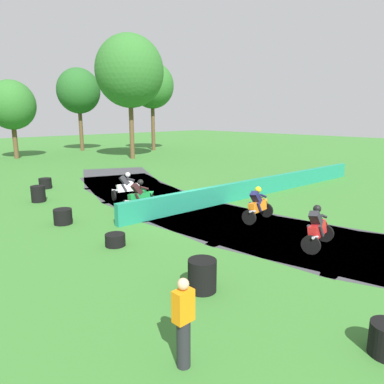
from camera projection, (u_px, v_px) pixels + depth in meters
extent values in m
plane|color=#38752D|center=(188.00, 211.00, 15.99)|extent=(120.00, 120.00, 0.00)
cube|color=#3D3D42|center=(118.00, 176.00, 24.87)|extent=(7.71, 9.25, 0.01)
cube|color=#3D3D42|center=(128.00, 185.00, 21.71)|extent=(6.94, 9.08, 0.01)
cube|color=#3D3D42|center=(150.00, 197.00, 18.74)|extent=(6.05, 8.75, 0.01)
cube|color=#3D3D42|center=(188.00, 211.00, 16.01)|extent=(5.04, 8.26, 0.01)
cube|color=#3D3D42|center=(251.00, 228.00, 13.59)|extent=(5.28, 8.38, 0.01)
cube|color=#3D3D42|center=(347.00, 248.00, 11.51)|extent=(6.26, 8.84, 0.01)
cube|color=#1E8466|center=(262.00, 186.00, 19.23)|extent=(17.64, 1.23, 0.90)
cylinder|color=black|center=(140.00, 192.00, 18.41)|extent=(0.29, 0.73, 0.74)
cylinder|color=black|center=(114.00, 195.00, 17.78)|extent=(0.29, 0.73, 0.74)
cube|color=silver|center=(127.00, 188.00, 18.10)|extent=(1.06, 0.64, 0.46)
ellipsoid|color=silver|center=(130.00, 183.00, 18.19)|extent=(0.51, 0.44, 0.30)
cone|color=silver|center=(139.00, 184.00, 18.41)|extent=(0.45, 0.45, 0.47)
cylinder|color=#B2B2B7|center=(116.00, 190.00, 17.72)|extent=(0.42, 0.23, 0.18)
cube|color=#28282D|center=(124.00, 181.00, 18.08)|extent=(0.53, 0.49, 0.62)
sphere|color=white|center=(128.00, 175.00, 18.18)|extent=(0.26, 0.26, 0.26)
cylinder|color=#28282D|center=(129.00, 180.00, 18.36)|extent=(0.43, 0.24, 0.24)
cylinder|color=#28282D|center=(131.00, 179.00, 18.04)|extent=(0.43, 0.24, 0.24)
cylinder|color=#28282D|center=(122.00, 188.00, 18.18)|extent=(0.26, 0.26, 0.42)
cylinder|color=#28282D|center=(124.00, 188.00, 17.86)|extent=(0.26, 0.26, 0.42)
cylinder|color=black|center=(153.00, 202.00, 16.44)|extent=(0.13, 0.67, 0.67)
cylinder|color=black|center=(126.00, 206.00, 15.57)|extent=(0.13, 0.67, 0.67)
cube|color=#198438|center=(139.00, 197.00, 15.97)|extent=(1.02, 0.39, 0.43)
ellipsoid|color=#198438|center=(142.00, 191.00, 16.05)|extent=(0.46, 0.33, 0.27)
cone|color=#198438|center=(152.00, 193.00, 16.38)|extent=(0.41, 0.37, 0.44)
cylinder|color=#B2B2B7|center=(129.00, 201.00, 15.51)|extent=(0.41, 0.13, 0.17)
cube|color=#331919|center=(137.00, 189.00, 15.87)|extent=(0.51, 0.37, 0.60)
sphere|color=black|center=(140.00, 182.00, 15.97)|extent=(0.26, 0.26, 0.26)
cylinder|color=#331919|center=(140.00, 188.00, 16.18)|extent=(0.43, 0.14, 0.24)
cylinder|color=#331919|center=(144.00, 188.00, 15.90)|extent=(0.43, 0.14, 0.24)
cylinder|color=#331919|center=(134.00, 197.00, 15.99)|extent=(0.27, 0.16, 0.42)
cylinder|color=#331919|center=(138.00, 198.00, 15.71)|extent=(0.27, 0.16, 0.42)
cylinder|color=black|center=(266.00, 210.00, 14.96)|extent=(0.17, 0.67, 0.67)
cylinder|color=black|center=(249.00, 217.00, 13.91)|extent=(0.17, 0.67, 0.67)
cube|color=orange|center=(257.00, 206.00, 14.39)|extent=(1.03, 0.44, 0.43)
ellipsoid|color=orange|center=(259.00, 199.00, 14.49)|extent=(0.47, 0.36, 0.27)
cone|color=orange|center=(265.00, 200.00, 14.88)|extent=(0.43, 0.38, 0.44)
cylinder|color=#B2B2B7|center=(253.00, 212.00, 13.87)|extent=(0.42, 0.14, 0.17)
cube|color=#1E1E4C|center=(256.00, 197.00, 14.28)|extent=(0.53, 0.35, 0.60)
sphere|color=yellow|center=(258.00, 190.00, 14.40)|extent=(0.26, 0.26, 0.26)
cylinder|color=#1E1E4C|center=(255.00, 196.00, 14.60)|extent=(0.43, 0.13, 0.24)
cylinder|color=#1E1E4C|center=(263.00, 196.00, 14.37)|extent=(0.43, 0.13, 0.24)
cylinder|color=#1E1E4C|center=(251.00, 207.00, 14.37)|extent=(0.28, 0.15, 0.42)
cylinder|color=#1E1E4C|center=(259.00, 207.00, 14.14)|extent=(0.28, 0.15, 0.42)
cylinder|color=black|center=(325.00, 233.00, 12.07)|extent=(0.20, 0.69, 0.68)
cylinder|color=black|center=(311.00, 245.00, 10.98)|extent=(0.20, 0.69, 0.68)
cube|color=red|center=(317.00, 230.00, 11.49)|extent=(1.04, 0.50, 0.44)
ellipsoid|color=red|center=(319.00, 221.00, 11.60)|extent=(0.49, 0.38, 0.28)
cone|color=red|center=(324.00, 221.00, 12.00)|extent=(0.44, 0.40, 0.45)
cylinder|color=#B2B2B7|center=(315.00, 237.00, 10.95)|extent=(0.42, 0.16, 0.17)
cube|color=#28282D|center=(316.00, 219.00, 11.38)|extent=(0.54, 0.36, 0.60)
sphere|color=black|center=(317.00, 209.00, 11.51)|extent=(0.26, 0.26, 0.26)
cylinder|color=#28282D|center=(313.00, 216.00, 11.70)|extent=(0.44, 0.15, 0.24)
cylinder|color=#28282D|center=(324.00, 216.00, 11.48)|extent=(0.44, 0.15, 0.24)
cylinder|color=#28282D|center=(310.00, 230.00, 11.45)|extent=(0.29, 0.16, 0.42)
cylinder|color=#28282D|center=(321.00, 231.00, 11.23)|extent=(0.29, 0.16, 0.42)
cylinder|color=black|center=(46.00, 187.00, 20.83)|extent=(0.71, 0.71, 0.20)
cylinder|color=black|center=(45.00, 183.00, 20.78)|extent=(0.71, 0.71, 0.20)
cylinder|color=black|center=(45.00, 180.00, 20.74)|extent=(0.71, 0.71, 0.20)
cylinder|color=black|center=(39.00, 200.00, 17.64)|extent=(0.68, 0.68, 0.20)
cylinder|color=black|center=(38.00, 196.00, 17.60)|extent=(0.68, 0.68, 0.20)
cylinder|color=black|center=(38.00, 192.00, 17.56)|extent=(0.68, 0.68, 0.20)
cylinder|color=black|center=(38.00, 188.00, 17.52)|extent=(0.68, 0.68, 0.20)
cylinder|color=black|center=(63.00, 221.00, 14.07)|extent=(0.71, 0.71, 0.20)
cylinder|color=black|center=(63.00, 217.00, 14.03)|extent=(0.71, 0.71, 0.20)
cylinder|color=black|center=(62.00, 212.00, 13.98)|extent=(0.71, 0.71, 0.20)
cylinder|color=black|center=(115.00, 243.00, 11.73)|extent=(0.66, 0.66, 0.20)
cylinder|color=black|center=(115.00, 237.00, 11.68)|extent=(0.66, 0.66, 0.20)
cylinder|color=black|center=(202.00, 287.00, 8.74)|extent=(0.71, 0.71, 0.20)
cylinder|color=black|center=(202.00, 279.00, 8.69)|extent=(0.71, 0.71, 0.20)
cylinder|color=black|center=(202.00, 271.00, 8.65)|extent=(0.71, 0.71, 0.20)
cylinder|color=black|center=(202.00, 264.00, 8.61)|extent=(0.71, 0.71, 0.20)
cylinder|color=#232328|center=(184.00, 344.00, 6.04)|extent=(0.24, 0.24, 0.86)
cube|color=orange|center=(183.00, 306.00, 5.88)|extent=(0.34, 0.22, 0.56)
sphere|color=tan|center=(183.00, 284.00, 5.80)|extent=(0.20, 0.20, 0.20)
cylinder|color=brown|center=(15.00, 142.00, 34.74)|extent=(0.44, 0.44, 3.24)
ellipsoid|color=#2D6B28|center=(11.00, 105.00, 33.99)|extent=(4.46, 4.46, 4.68)
cylinder|color=brown|center=(132.00, 130.00, 34.47)|extent=(0.44, 0.44, 5.48)
ellipsoid|color=#2D6B28|center=(130.00, 71.00, 33.30)|extent=(6.39, 6.39, 6.71)
cylinder|color=brown|center=(81.00, 130.00, 42.21)|extent=(0.44, 0.44, 4.82)
ellipsoid|color=#235B23|center=(79.00, 91.00, 41.25)|extent=(4.93, 4.93, 5.17)
cylinder|color=brown|center=(153.00, 128.00, 42.65)|extent=(0.44, 0.44, 5.41)
ellipsoid|color=#2D6B28|center=(152.00, 85.00, 41.61)|extent=(5.05, 5.05, 5.30)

